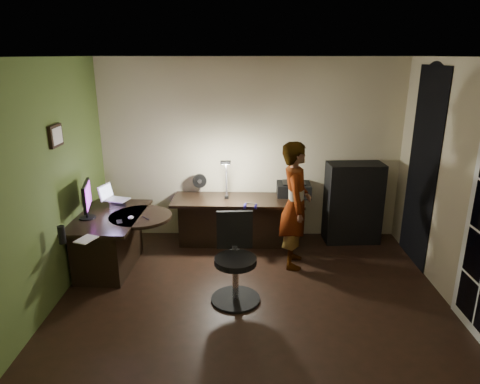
{
  "coord_description": "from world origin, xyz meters",
  "views": [
    {
      "loc": [
        -0.09,
        -4.29,
        2.72
      ],
      "look_at": [
        -0.15,
        1.05,
        1.0
      ],
      "focal_mm": 32.0,
      "sensor_mm": 36.0,
      "label": 1
    }
  ],
  "objects_px": {
    "desk_left": "(112,242)",
    "cabinet": "(353,203)",
    "desk_right": "(238,222)",
    "person": "(295,205)",
    "office_chair": "(235,261)",
    "monitor": "(86,206)"
  },
  "relations": [
    {
      "from": "desk_left",
      "to": "cabinet",
      "type": "height_order",
      "value": "cabinet"
    },
    {
      "from": "desk_left",
      "to": "desk_right",
      "type": "bearing_deg",
      "value": 27.91
    },
    {
      "from": "desk_left",
      "to": "person",
      "type": "xyz_separation_m",
      "value": [
        2.4,
        0.14,
        0.47
      ]
    },
    {
      "from": "person",
      "to": "office_chair",
      "type": "bearing_deg",
      "value": 144.94
    },
    {
      "from": "desk_right",
      "to": "person",
      "type": "distance_m",
      "value": 1.11
    },
    {
      "from": "cabinet",
      "to": "office_chair",
      "type": "relative_size",
      "value": 1.19
    },
    {
      "from": "monitor",
      "to": "office_chair",
      "type": "relative_size",
      "value": 0.5
    },
    {
      "from": "desk_right",
      "to": "person",
      "type": "height_order",
      "value": "person"
    },
    {
      "from": "desk_left",
      "to": "office_chair",
      "type": "height_order",
      "value": "office_chair"
    },
    {
      "from": "person",
      "to": "desk_left",
      "type": "bearing_deg",
      "value": 97.98
    },
    {
      "from": "monitor",
      "to": "office_chair",
      "type": "distance_m",
      "value": 2.04
    },
    {
      "from": "desk_right",
      "to": "office_chair",
      "type": "bearing_deg",
      "value": -88.65
    },
    {
      "from": "desk_right",
      "to": "person",
      "type": "relative_size",
      "value": 1.13
    },
    {
      "from": "desk_right",
      "to": "office_chair",
      "type": "relative_size",
      "value": 1.87
    },
    {
      "from": "office_chair",
      "to": "person",
      "type": "distance_m",
      "value": 1.24
    },
    {
      "from": "monitor",
      "to": "person",
      "type": "relative_size",
      "value": 0.3
    },
    {
      "from": "monitor",
      "to": "cabinet",
      "type": "bearing_deg",
      "value": 2.92
    },
    {
      "from": "office_chair",
      "to": "person",
      "type": "bearing_deg",
      "value": 46.87
    },
    {
      "from": "office_chair",
      "to": "desk_left",
      "type": "bearing_deg",
      "value": 151.12
    },
    {
      "from": "monitor",
      "to": "desk_right",
      "type": "bearing_deg",
      "value": 12.04
    },
    {
      "from": "monitor",
      "to": "person",
      "type": "distance_m",
      "value": 2.66
    },
    {
      "from": "cabinet",
      "to": "person",
      "type": "xyz_separation_m",
      "value": [
        -0.96,
        -0.79,
        0.24
      ]
    }
  ]
}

